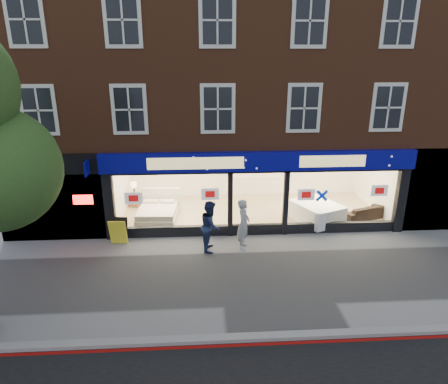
{
  "coord_description": "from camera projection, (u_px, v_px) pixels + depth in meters",
  "views": [
    {
      "loc": [
        -2.13,
        -10.85,
        6.6
      ],
      "look_at": [
        -1.32,
        2.5,
        1.94
      ],
      "focal_mm": 32.0,
      "sensor_mm": 36.0,
      "label": 1
    }
  ],
  "objects": [
    {
      "name": "bedside_table",
      "position": [
        135.0,
        200.0,
        17.86
      ],
      "size": [
        0.58,
        0.58,
        0.55
      ],
      "primitive_type": "cube",
      "rotation": [
        0.0,
        0.0,
        -0.37
      ],
      "color": "brown",
      "rests_on": "showroom_floor"
    },
    {
      "name": "ground",
      "position": [
        271.0,
        276.0,
        12.52
      ],
      "size": [
        120.0,
        120.0,
        0.0
      ],
      "primitive_type": "plane",
      "color": "gray",
      "rests_on": "ground"
    },
    {
      "name": "pedestrian_grey",
      "position": [
        244.0,
        224.0,
        14.03
      ],
      "size": [
        0.61,
        0.76,
        1.83
      ],
      "primitive_type": "imported",
      "rotation": [
        0.0,
        0.0,
        1.28
      ],
      "color": "#AAABB2",
      "rests_on": "ground"
    },
    {
      "name": "a_board",
      "position": [
        119.0,
        231.0,
        14.5
      ],
      "size": [
        0.67,
        0.46,
        0.97
      ],
      "primitive_type": "cube",
      "rotation": [
        0.0,
        0.0,
        -0.09
      ],
      "color": "yellow",
      "rests_on": "ground"
    },
    {
      "name": "mattress_stack",
      "position": [
        317.0,
        212.0,
        16.28
      ],
      "size": [
        2.16,
        2.35,
        0.75
      ],
      "rotation": [
        0.0,
        0.0,
        0.43
      ],
      "color": "white",
      "rests_on": "showroom_floor"
    },
    {
      "name": "sofa",
      "position": [
        363.0,
        212.0,
        16.57
      ],
      "size": [
        2.06,
        1.36,
        0.56
      ],
      "primitive_type": "imported",
      "rotation": [
        0.0,
        0.0,
        3.49
      ],
      "color": "black",
      "rests_on": "showroom_floor"
    },
    {
      "name": "building",
      "position": [
        248.0,
        52.0,
        16.87
      ],
      "size": [
        19.0,
        8.26,
        10.3
      ],
      "color": "brown",
      "rests_on": "ground"
    },
    {
      "name": "pedestrian_blue",
      "position": [
        211.0,
        226.0,
        13.92
      ],
      "size": [
        0.74,
        0.92,
        1.82
      ],
      "primitive_type": "imported",
      "rotation": [
        0.0,
        0.0,
        1.51
      ],
      "color": "navy",
      "rests_on": "ground"
    },
    {
      "name": "showroom_floor",
      "position": [
        250.0,
        212.0,
        17.45
      ],
      "size": [
        11.0,
        4.5,
        0.1
      ],
      "primitive_type": "cube",
      "color": "tan",
      "rests_on": "ground"
    },
    {
      "name": "display_bed",
      "position": [
        158.0,
        212.0,
        16.4
      ],
      "size": [
        1.7,
        2.04,
        1.09
      ],
      "rotation": [
        0.0,
        0.0,
        -0.06
      ],
      "color": "beige",
      "rests_on": "showroom_floor"
    },
    {
      "name": "kerb_line",
      "position": [
        293.0,
        343.0,
        9.6
      ],
      "size": [
        60.0,
        0.1,
        0.01
      ],
      "primitive_type": "cube",
      "color": "#8C0A07",
      "rests_on": "ground"
    },
    {
      "name": "kerb_stone",
      "position": [
        291.0,
        336.0,
        9.77
      ],
      "size": [
        60.0,
        0.25,
        0.12
      ],
      "primitive_type": "cube",
      "color": "gray",
      "rests_on": "ground"
    }
  ]
}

